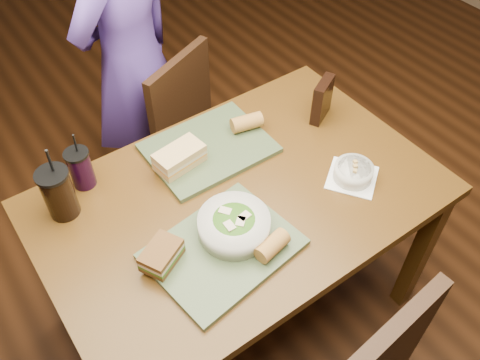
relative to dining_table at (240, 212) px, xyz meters
The scene contains 15 objects.
ground 0.66m from the dining_table, ahead, with size 6.00×6.00×0.00m, color #381C0B.
dining_table is the anchor object (origin of this frame).
chair_far 0.74m from the dining_table, 79.06° to the left, with size 0.50×0.51×0.88m.
diner 0.85m from the dining_table, 86.99° to the left, with size 0.57×0.37×1.56m, color #50348F.
tray_near 0.25m from the dining_table, 138.34° to the right, with size 0.42×0.32×0.02m, color #3C4B2E.
tray_far 0.26m from the dining_table, 82.33° to the left, with size 0.42×0.32×0.02m, color #3C4B2E.
salad_bowl 0.22m from the dining_table, 131.69° to the right, with size 0.22×0.22×0.07m.
soup_bowl 0.40m from the dining_table, 24.63° to the right, with size 0.22×0.22×0.06m.
sandwich_near 0.38m from the dining_table, 165.30° to the right, with size 0.15×0.13×0.06m.
sandwich_far 0.28m from the dining_table, 113.89° to the left, with size 0.18×0.11×0.07m.
baguette_near 0.29m from the dining_table, 103.86° to the right, with size 0.05×0.05×0.11m, color #AD7533.
baguette_far 0.33m from the dining_table, 49.91° to the left, with size 0.06×0.06×0.11m, color #AD7533.
cup_cola 0.59m from the dining_table, 151.87° to the left, with size 0.10×0.10×0.27m.
cup_berry 0.54m from the dining_table, 138.97° to the left, with size 0.08×0.08×0.22m.
chip_bag 0.52m from the dining_table, 16.74° to the left, with size 0.12×0.04×0.16m, color black.
Camera 1 is at (-0.63, -0.89, 2.01)m, focal length 38.00 mm.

